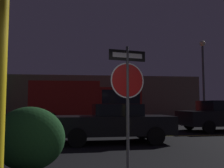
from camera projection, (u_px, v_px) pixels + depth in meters
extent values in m
cube|color=gold|center=(103.00, 137.00, 10.33)|extent=(32.70, 0.12, 0.01)
cylinder|color=#4C4C51|center=(128.00, 108.00, 5.11)|extent=(0.06, 0.06, 2.54)
cylinder|color=white|center=(127.00, 80.00, 5.15)|extent=(0.72, 0.17, 0.74)
cylinder|color=#B71414|center=(127.00, 80.00, 5.15)|extent=(0.67, 0.17, 0.68)
cube|color=black|center=(127.00, 56.00, 5.20)|extent=(0.79, 0.20, 0.22)
cube|color=white|center=(127.00, 56.00, 5.20)|extent=(0.65, 0.18, 0.10)
ellipsoid|color=#19421E|center=(29.00, 138.00, 5.06)|extent=(1.44, 0.80, 1.29)
cube|color=black|center=(113.00, 125.00, 8.83)|extent=(4.21, 1.91, 0.64)
cube|color=black|center=(117.00, 110.00, 8.89)|extent=(1.72, 1.55, 0.42)
cylinder|color=black|center=(77.00, 138.00, 7.79)|extent=(0.61, 0.23, 0.60)
cylinder|color=black|center=(76.00, 132.00, 9.41)|extent=(0.61, 0.23, 0.60)
cylinder|color=black|center=(156.00, 136.00, 8.20)|extent=(0.61, 0.23, 0.60)
cylinder|color=black|center=(142.00, 131.00, 9.82)|extent=(0.61, 0.23, 0.60)
sphere|color=#F4EFCC|center=(51.00, 126.00, 7.98)|extent=(0.14, 0.14, 0.14)
sphere|color=#F4EFCC|center=(54.00, 124.00, 9.02)|extent=(0.14, 0.14, 0.14)
cube|color=black|center=(222.00, 118.00, 12.77)|extent=(4.41, 2.25, 0.72)
cube|color=black|center=(219.00, 106.00, 12.80)|extent=(1.83, 1.79, 0.52)
cylinder|color=black|center=(189.00, 124.00, 13.41)|extent=(0.61, 0.24, 0.60)
cylinder|color=black|center=(209.00, 127.00, 11.58)|extent=(0.61, 0.24, 0.60)
cube|color=maroon|center=(119.00, 103.00, 16.99)|extent=(2.78, 2.19, 2.06)
cube|color=black|center=(119.00, 97.00, 17.02)|extent=(2.51, 2.23, 0.91)
cube|color=maroon|center=(66.00, 100.00, 16.69)|extent=(4.51, 2.37, 2.44)
cylinder|color=black|center=(116.00, 117.00, 17.97)|extent=(0.85, 0.30, 0.84)
cylinder|color=black|center=(120.00, 119.00, 15.82)|extent=(0.85, 0.30, 0.84)
cylinder|color=black|center=(56.00, 118.00, 17.60)|extent=(0.85, 0.30, 0.84)
cylinder|color=black|center=(51.00, 119.00, 15.45)|extent=(0.85, 0.30, 0.84)
cylinder|color=#4C4C51|center=(204.00, 84.00, 18.11)|extent=(0.16, 0.16, 5.62)
sphere|color=#F9E5B2|center=(202.00, 44.00, 18.36)|extent=(0.42, 0.42, 0.42)
cube|color=#6B5B4C|center=(85.00, 97.00, 25.84)|extent=(23.31, 3.41, 4.21)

